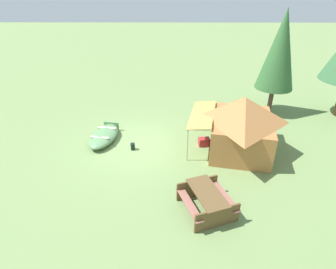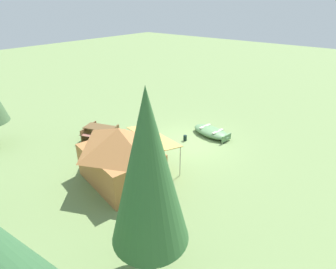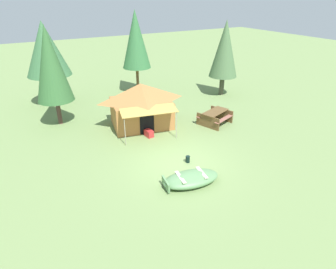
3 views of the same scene
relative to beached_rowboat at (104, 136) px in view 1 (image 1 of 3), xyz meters
The scene contains 7 objects.
ground_plane 1.66m from the beached_rowboat, 76.13° to the left, with size 80.00×80.00×0.00m, color #708A50.
beached_rowboat is the anchor object (origin of this frame).
canvas_cabin_tent 6.19m from the beached_rowboat, 83.30° to the left, with size 3.85×4.03×2.43m.
picnic_table 6.12m from the beached_rowboat, 43.56° to the left, with size 2.05×1.95×0.75m.
cooler_box 4.59m from the beached_rowboat, 84.79° to the left, with size 0.48×0.32×0.36m, color #B82A2C.
fuel_can 1.63m from the beached_rowboat, 61.13° to the left, with size 0.19×0.19×0.30m, color black.
pine_tree_side 9.72m from the beached_rowboat, 110.77° to the left, with size 1.97×1.97×5.41m.
Camera 1 is at (10.73, 1.44, 6.56)m, focal length 29.82 mm.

